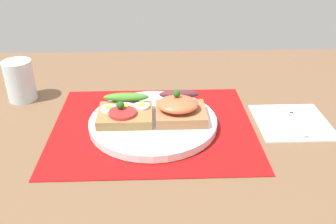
{
  "coord_description": "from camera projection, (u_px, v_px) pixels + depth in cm",
  "views": [
    {
      "loc": [
        0.66,
        -63.85,
        38.74
      ],
      "look_at": [
        3.0,
        0.0,
        3.34
      ],
      "focal_mm": 39.27,
      "sensor_mm": 36.0,
      "label": 1
    }
  ],
  "objects": [
    {
      "name": "drinking_glass",
      "position": [
        20.0,
        81.0,
        0.83
      ],
      "size": [
        6.44,
        6.44,
        9.32
      ],
      "primitive_type": "cylinder",
      "color": "silver",
      "rests_on": "ground_plane"
    },
    {
      "name": "fork",
      "position": [
        295.0,
        118.0,
        0.76
      ],
      "size": [
        1.62,
        12.67,
        0.32
      ],
      "color": "#B7B7BC",
      "rests_on": "napkin"
    },
    {
      "name": "placemat",
      "position": [
        153.0,
        126.0,
        0.74
      ],
      "size": [
        40.3,
        33.5,
        0.3
      ],
      "primitive_type": "cube",
      "color": "#A51010",
      "rests_on": "ground_plane"
    },
    {
      "name": "sandwich_egg_tomato",
      "position": [
        125.0,
        112.0,
        0.73
      ],
      "size": [
        10.72,
        10.43,
        4.03
      ],
      "color": "olive",
      "rests_on": "plate"
    },
    {
      "name": "sandwich_salmon",
      "position": [
        179.0,
        108.0,
        0.73
      ],
      "size": [
        9.95,
        10.33,
        5.8
      ],
      "color": "#9C6B44",
      "rests_on": "plate"
    },
    {
      "name": "napkin",
      "position": [
        292.0,
        121.0,
        0.76
      ],
      "size": [
        14.72,
        14.8,
        0.6
      ],
      "primitive_type": "cube",
      "color": "white",
      "rests_on": "ground_plane"
    },
    {
      "name": "ground_plane",
      "position": [
        153.0,
        133.0,
        0.75
      ],
      "size": [
        120.0,
        90.0,
        3.2
      ],
      "primitive_type": "cube",
      "color": "brown"
    },
    {
      "name": "plate",
      "position": [
        153.0,
        122.0,
        0.74
      ],
      "size": [
        25.66,
        25.66,
        1.54
      ],
      "primitive_type": "cylinder",
      "color": "white",
      "rests_on": "placemat"
    }
  ]
}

